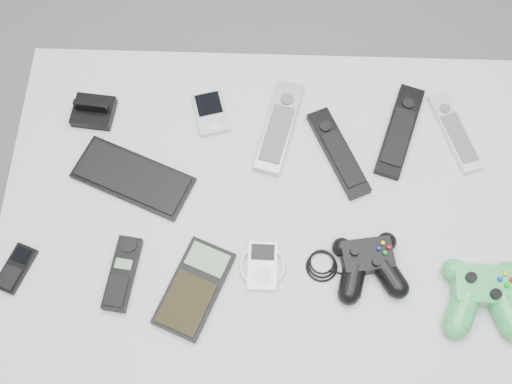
{
  "coord_description": "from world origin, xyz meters",
  "views": [
    {
      "loc": [
        -0.15,
        -0.52,
        1.88
      ],
      "look_at": [
        -0.16,
        -0.06,
        0.79
      ],
      "focal_mm": 42.0,
      "sensor_mm": 36.0,
      "label": 1
    }
  ],
  "objects_px": {
    "mp3_player": "(262,266)",
    "calculator": "(194,288)",
    "remote_black_a": "(338,152)",
    "controller_green": "(484,294)",
    "mobile_phone": "(16,268)",
    "cordless_handset": "(122,273)",
    "remote_black_b": "(400,131)",
    "remote_silver_b": "(455,132)",
    "remote_silver_a": "(279,127)",
    "controller_black": "(368,263)",
    "pda": "(211,113)",
    "desk": "(289,221)",
    "pda_keyboard": "(133,177)"
  },
  "relations": [
    {
      "from": "pda_keyboard",
      "to": "controller_black",
      "type": "bearing_deg",
      "value": 2.36
    },
    {
      "from": "mobile_phone",
      "to": "mp3_player",
      "type": "distance_m",
      "value": 0.47
    },
    {
      "from": "controller_black",
      "to": "pda",
      "type": "bearing_deg",
      "value": 125.47
    },
    {
      "from": "remote_silver_b",
      "to": "mobile_phone",
      "type": "relative_size",
      "value": 1.99
    },
    {
      "from": "pda_keyboard",
      "to": "remote_silver_a",
      "type": "distance_m",
      "value": 0.32
    },
    {
      "from": "remote_black_a",
      "to": "controller_green",
      "type": "bearing_deg",
      "value": -73.14
    },
    {
      "from": "desk",
      "to": "controller_green",
      "type": "xyz_separation_m",
      "value": [
        0.36,
        -0.17,
        0.09
      ]
    },
    {
      "from": "remote_silver_a",
      "to": "remote_silver_b",
      "type": "distance_m",
      "value": 0.37
    },
    {
      "from": "remote_silver_b",
      "to": "mobile_phone",
      "type": "distance_m",
      "value": 0.92
    },
    {
      "from": "remote_black_b",
      "to": "controller_green",
      "type": "xyz_separation_m",
      "value": [
        0.13,
        -0.35,
        0.02
      ]
    },
    {
      "from": "remote_black_a",
      "to": "mp3_player",
      "type": "height_order",
      "value": "remote_black_a"
    },
    {
      "from": "mp3_player",
      "to": "calculator",
      "type": "bearing_deg",
      "value": -158.96
    },
    {
      "from": "controller_black",
      "to": "mobile_phone",
      "type": "bearing_deg",
      "value": 173.31
    },
    {
      "from": "mobile_phone",
      "to": "calculator",
      "type": "xyz_separation_m",
      "value": [
        0.34,
        -0.03,
        0.0
      ]
    },
    {
      "from": "pda",
      "to": "remote_silver_a",
      "type": "relative_size",
      "value": 0.46
    },
    {
      "from": "remote_silver_a",
      "to": "mobile_phone",
      "type": "xyz_separation_m",
      "value": [
        -0.5,
        -0.32,
        -0.0
      ]
    },
    {
      "from": "desk",
      "to": "mp3_player",
      "type": "distance_m",
      "value": 0.15
    },
    {
      "from": "desk",
      "to": "cordless_handset",
      "type": "distance_m",
      "value": 0.36
    },
    {
      "from": "desk",
      "to": "remote_black_b",
      "type": "bearing_deg",
      "value": 38.29
    },
    {
      "from": "remote_silver_b",
      "to": "remote_black_a",
      "type": "bearing_deg",
      "value": 173.89
    },
    {
      "from": "remote_black_b",
      "to": "controller_black",
      "type": "relative_size",
      "value": 0.95
    },
    {
      "from": "remote_silver_a",
      "to": "controller_black",
      "type": "height_order",
      "value": "controller_black"
    },
    {
      "from": "remote_black_a",
      "to": "controller_black",
      "type": "relative_size",
      "value": 0.91
    },
    {
      "from": "mobile_phone",
      "to": "cordless_handset",
      "type": "height_order",
      "value": "cordless_handset"
    },
    {
      "from": "remote_black_a",
      "to": "cordless_handset",
      "type": "bearing_deg",
      "value": -171.8
    },
    {
      "from": "mobile_phone",
      "to": "mp3_player",
      "type": "bearing_deg",
      "value": 22.71
    },
    {
      "from": "remote_silver_b",
      "to": "cordless_handset",
      "type": "bearing_deg",
      "value": -172.61
    },
    {
      "from": "desk",
      "to": "mp3_player",
      "type": "relative_size",
      "value": 12.38
    },
    {
      "from": "cordless_handset",
      "to": "controller_green",
      "type": "xyz_separation_m",
      "value": [
        0.67,
        -0.02,
        0.02
      ]
    },
    {
      "from": "remote_black_a",
      "to": "controller_black",
      "type": "height_order",
      "value": "controller_black"
    },
    {
      "from": "desk",
      "to": "remote_black_b",
      "type": "relative_size",
      "value": 5.28
    },
    {
      "from": "controller_green",
      "to": "pda_keyboard",
      "type": "bearing_deg",
      "value": 163.21
    },
    {
      "from": "remote_black_a",
      "to": "mobile_phone",
      "type": "bearing_deg",
      "value": 178.31
    },
    {
      "from": "desk",
      "to": "pda_keyboard",
      "type": "relative_size",
      "value": 4.84
    },
    {
      "from": "desk",
      "to": "cordless_handset",
      "type": "bearing_deg",
      "value": -155.5
    },
    {
      "from": "pda",
      "to": "remote_silver_b",
      "type": "distance_m",
      "value": 0.52
    },
    {
      "from": "pda_keyboard",
      "to": "mobile_phone",
      "type": "bearing_deg",
      "value": -113.37
    },
    {
      "from": "remote_black_a",
      "to": "pda_keyboard",
      "type": "bearing_deg",
      "value": 164.42
    },
    {
      "from": "mobile_phone",
      "to": "remote_black_b",
      "type": "bearing_deg",
      "value": 43.49
    },
    {
      "from": "remote_silver_a",
      "to": "controller_black",
      "type": "relative_size",
      "value": 0.94
    },
    {
      "from": "mobile_phone",
      "to": "mp3_player",
      "type": "height_order",
      "value": "same"
    },
    {
      "from": "pda",
      "to": "remote_silver_b",
      "type": "height_order",
      "value": "remote_silver_b"
    },
    {
      "from": "remote_silver_a",
      "to": "controller_black",
      "type": "bearing_deg",
      "value": -46.1
    },
    {
      "from": "remote_black_b",
      "to": "mobile_phone",
      "type": "xyz_separation_m",
      "value": [
        -0.75,
        -0.32,
        -0.0
      ]
    },
    {
      "from": "remote_silver_a",
      "to": "calculator",
      "type": "distance_m",
      "value": 0.38
    },
    {
      "from": "pda",
      "to": "cordless_handset",
      "type": "xyz_separation_m",
      "value": [
        -0.15,
        -0.36,
        0.0
      ]
    },
    {
      "from": "mp3_player",
      "to": "controller_green",
      "type": "bearing_deg",
      "value": -5.73
    },
    {
      "from": "pda",
      "to": "controller_black",
      "type": "relative_size",
      "value": 0.44
    },
    {
      "from": "cordless_handset",
      "to": "calculator",
      "type": "xyz_separation_m",
      "value": [
        0.14,
        -0.02,
        -0.0
      ]
    },
    {
      "from": "mobile_phone",
      "to": "remote_silver_b",
      "type": "bearing_deg",
      "value": 40.7
    }
  ]
}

